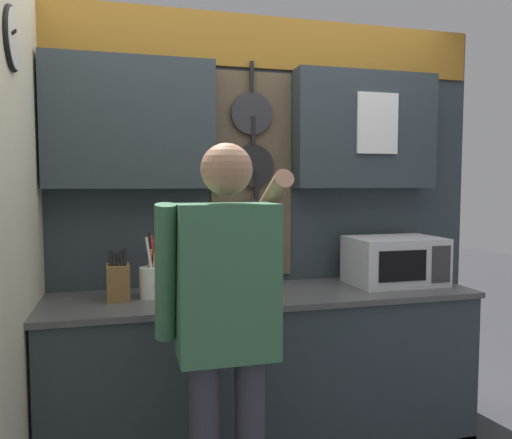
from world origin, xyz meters
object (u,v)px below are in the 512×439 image
at_px(knife_block, 118,282).
at_px(utensil_crock, 150,280).
at_px(microwave, 395,261).
at_px(person, 227,314).

height_order(knife_block, utensil_crock, utensil_crock).
relative_size(microwave, knife_block, 1.97).
height_order(utensil_crock, person, person).
relative_size(microwave, utensil_crock, 1.55).
xyz_separation_m(microwave, knife_block, (-1.54, 0.00, -0.04)).
bearing_deg(microwave, person, -148.78).
xyz_separation_m(microwave, person, (-1.13, -0.68, -0.06)).
height_order(microwave, knife_block, microwave).
distance_m(microwave, knife_block, 1.54).
bearing_deg(knife_block, microwave, -0.02).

